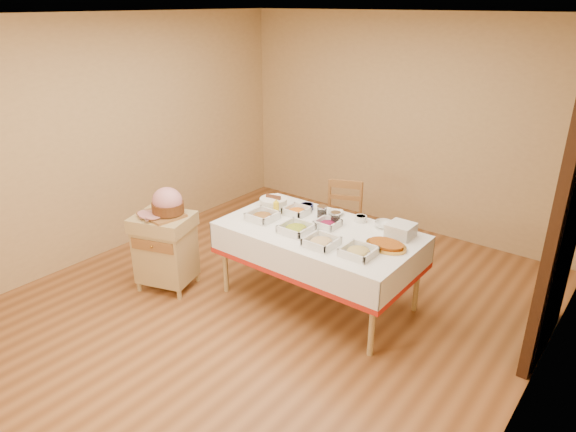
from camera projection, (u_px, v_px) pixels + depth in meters
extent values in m
plane|color=brown|center=(274.00, 303.00, 4.96)|extent=(5.00, 5.00, 0.00)
plane|color=white|center=(271.00, 15.00, 3.95)|extent=(5.00, 5.00, 0.00)
plane|color=tan|center=(402.00, 124.00, 6.27)|extent=(4.50, 0.00, 4.50)
plane|color=tan|center=(117.00, 136.00, 5.73)|extent=(0.00, 5.00, 5.00)
plane|color=tan|center=(552.00, 245.00, 3.18)|extent=(0.00, 5.00, 5.00)
cube|color=black|center=(568.00, 232.00, 3.96)|extent=(0.06, 0.90, 2.10)
cube|color=#341D10|center=(549.00, 255.00, 3.60)|extent=(0.08, 0.10, 2.10)
cube|color=tan|center=(319.00, 232.00, 4.73)|extent=(1.80, 1.00, 0.04)
cylinder|color=tan|center=(225.00, 260.00, 5.03)|extent=(0.05, 0.05, 0.71)
cylinder|color=tan|center=(279.00, 231.00, 5.64)|extent=(0.05, 0.05, 0.71)
cylinder|color=tan|center=(372.00, 318.00, 4.10)|extent=(0.05, 0.05, 0.71)
cylinder|color=tan|center=(417.00, 277.00, 4.71)|extent=(0.05, 0.05, 0.71)
cube|color=white|center=(319.00, 230.00, 4.72)|extent=(1.82, 1.02, 0.01)
cube|color=tan|center=(166.00, 254.00, 5.12)|extent=(0.62, 0.56, 0.55)
cube|color=tan|center=(163.00, 222.00, 4.99)|extent=(0.67, 0.61, 0.14)
cube|color=#966231|center=(146.00, 245.00, 4.89)|extent=(0.44, 0.15, 0.11)
sphere|color=#BF8C35|center=(146.00, 245.00, 4.89)|extent=(0.03, 0.03, 0.03)
cylinder|color=tan|center=(140.00, 282.00, 5.24)|extent=(0.05, 0.05, 0.09)
cylinder|color=tan|center=(168.00, 268.00, 5.51)|extent=(0.05, 0.05, 0.09)
cylinder|color=tan|center=(170.00, 296.00, 4.98)|extent=(0.05, 0.05, 0.09)
cylinder|color=tan|center=(198.00, 281.00, 5.25)|extent=(0.05, 0.05, 0.09)
cube|color=#966231|center=(341.00, 225.00, 5.56)|extent=(0.52, 0.51, 0.03)
cylinder|color=#966231|center=(322.00, 249.00, 5.54)|extent=(0.03, 0.03, 0.44)
cylinder|color=#966231|center=(328.00, 236.00, 5.85)|extent=(0.03, 0.03, 0.44)
cylinder|color=#966231|center=(354.00, 253.00, 5.46)|extent=(0.03, 0.03, 0.44)
cylinder|color=#966231|center=(359.00, 240.00, 5.77)|extent=(0.03, 0.03, 0.44)
cylinder|color=#966231|center=(329.00, 199.00, 5.68)|extent=(0.03, 0.03, 0.46)
cylinder|color=#966231|center=(361.00, 202.00, 5.59)|extent=(0.03, 0.03, 0.46)
cube|color=#966231|center=(346.00, 184.00, 5.56)|extent=(0.35, 0.17, 0.09)
cube|color=#966231|center=(162.00, 215.00, 4.96)|extent=(0.40, 0.32, 0.03)
ellipsoid|color=#CB8388|center=(167.00, 201.00, 4.90)|extent=(0.30, 0.27, 0.26)
cylinder|color=#5C3115|center=(168.00, 207.00, 4.93)|extent=(0.31, 0.31, 0.10)
cube|color=silver|center=(145.00, 217.00, 4.86)|extent=(0.26, 0.11, 0.00)
cylinder|color=silver|center=(152.00, 212.00, 4.96)|extent=(0.29, 0.09, 0.01)
cube|color=silver|center=(262.00, 219.00, 4.92)|extent=(0.25, 0.25, 0.02)
ellipsoid|color=red|center=(262.00, 216.00, 4.91)|extent=(0.19, 0.19, 0.07)
cylinder|color=silver|center=(265.00, 218.00, 4.86)|extent=(0.15, 0.01, 0.11)
cube|color=silver|center=(296.00, 231.00, 4.65)|extent=(0.27, 0.27, 0.02)
ellipsoid|color=gold|center=(296.00, 229.00, 4.64)|extent=(0.20, 0.20, 0.07)
cylinder|color=silver|center=(300.00, 231.00, 4.59)|extent=(0.15, 0.01, 0.11)
cube|color=silver|center=(321.00, 245.00, 4.40)|extent=(0.26, 0.26, 0.01)
ellipsoid|color=tan|center=(321.00, 242.00, 4.39)|extent=(0.20, 0.20, 0.07)
cylinder|color=silver|center=(325.00, 245.00, 4.34)|extent=(0.14, 0.01, 0.11)
cube|color=silver|center=(358.00, 254.00, 4.24)|extent=(0.26, 0.26, 0.01)
ellipsoid|color=tan|center=(359.00, 252.00, 4.23)|extent=(0.20, 0.20, 0.07)
cylinder|color=silver|center=(363.00, 254.00, 4.17)|extent=(0.13, 0.01, 0.10)
cube|color=silver|center=(297.00, 213.00, 5.04)|extent=(0.22, 0.22, 0.01)
ellipsoid|color=orange|center=(297.00, 211.00, 5.03)|extent=(0.17, 0.17, 0.06)
cylinder|color=silver|center=(299.00, 213.00, 4.99)|extent=(0.14, 0.01, 0.11)
cube|color=silver|center=(327.00, 226.00, 4.76)|extent=(0.20, 0.20, 0.01)
ellipsoid|color=maroon|center=(327.00, 224.00, 4.76)|extent=(0.15, 0.15, 0.05)
cylinder|color=silver|center=(330.00, 225.00, 4.72)|extent=(0.13, 0.01, 0.10)
cylinder|color=silver|center=(272.00, 200.00, 5.33)|extent=(0.12, 0.12, 0.06)
cylinder|color=black|center=(272.00, 198.00, 5.32)|extent=(0.10, 0.10, 0.02)
cylinder|color=navy|center=(307.00, 207.00, 5.15)|extent=(0.13, 0.13, 0.06)
cylinder|color=maroon|center=(307.00, 205.00, 5.15)|extent=(0.10, 0.10, 0.02)
cylinder|color=silver|center=(361.00, 219.00, 4.87)|extent=(0.11, 0.11, 0.06)
cylinder|color=orange|center=(361.00, 217.00, 4.86)|extent=(0.09, 0.09, 0.02)
imported|color=silver|center=(336.00, 213.00, 5.02)|extent=(0.19, 0.19, 0.04)
imported|color=silver|center=(384.00, 224.00, 4.75)|extent=(0.21, 0.21, 0.05)
cylinder|color=silver|center=(322.00, 213.00, 4.93)|extent=(0.09, 0.09, 0.11)
cylinder|color=silver|center=(322.00, 207.00, 4.91)|extent=(0.10, 0.10, 0.01)
cylinder|color=black|center=(322.00, 214.00, 4.94)|extent=(0.08, 0.08, 0.08)
cylinder|color=silver|center=(336.00, 219.00, 4.80)|extent=(0.09, 0.09, 0.11)
cylinder|color=silver|center=(336.00, 213.00, 4.78)|extent=(0.10, 0.10, 0.01)
cylinder|color=black|center=(336.00, 220.00, 4.80)|extent=(0.08, 0.08, 0.08)
cylinder|color=yellow|center=(276.00, 209.00, 4.99)|extent=(0.06, 0.06, 0.14)
cone|color=yellow|center=(276.00, 200.00, 4.96)|extent=(0.04, 0.04, 0.03)
cylinder|color=white|center=(273.00, 203.00, 5.19)|extent=(0.28, 0.28, 0.10)
cube|color=silver|center=(400.00, 236.00, 4.57)|extent=(0.22, 0.22, 0.01)
cube|color=silver|center=(400.00, 234.00, 4.56)|extent=(0.22, 0.22, 0.01)
cube|color=silver|center=(401.00, 233.00, 4.56)|extent=(0.22, 0.22, 0.01)
cube|color=silver|center=(401.00, 232.00, 4.55)|extent=(0.22, 0.22, 0.01)
cube|color=silver|center=(401.00, 230.00, 4.55)|extent=(0.22, 0.22, 0.01)
cube|color=silver|center=(401.00, 229.00, 4.54)|extent=(0.22, 0.22, 0.01)
cube|color=silver|center=(401.00, 227.00, 4.54)|extent=(0.22, 0.22, 0.01)
cube|color=silver|center=(401.00, 226.00, 4.53)|extent=(0.22, 0.22, 0.01)
cube|color=silver|center=(401.00, 224.00, 4.52)|extent=(0.22, 0.22, 0.01)
ellipsoid|color=#BF8C35|center=(386.00, 246.00, 4.36)|extent=(0.36, 0.26, 0.03)
ellipsoid|color=#9B4B10|center=(386.00, 245.00, 4.35)|extent=(0.31, 0.22, 0.04)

